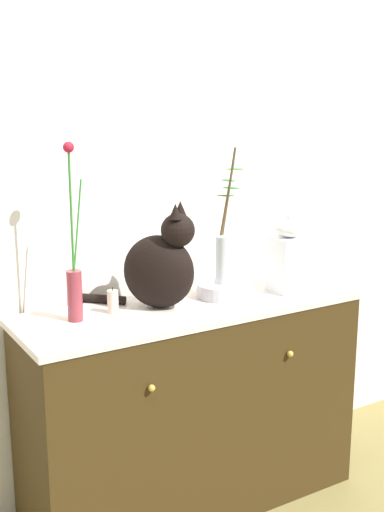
% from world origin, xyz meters
% --- Properties ---
extents(ground_plane, '(6.00, 6.00, 0.00)m').
position_xyz_m(ground_plane, '(0.00, 0.00, 0.00)').
color(ground_plane, olive).
extents(wall_back, '(4.40, 0.08, 2.60)m').
position_xyz_m(wall_back, '(0.00, 0.29, 1.30)').
color(wall_back, silver).
rests_on(wall_back, ground_plane).
extents(sideboard, '(1.29, 0.45, 0.81)m').
position_xyz_m(sideboard, '(0.00, -0.00, 0.40)').
color(sideboard, '#33240F').
rests_on(sideboard, ground_plane).
extents(cat_sitting, '(0.40, 0.39, 0.38)m').
position_xyz_m(cat_sitting, '(-0.12, 0.02, 0.96)').
color(cat_sitting, black).
rests_on(cat_sitting, sideboard).
extents(vase_slim_green, '(0.07, 0.05, 0.60)m').
position_xyz_m(vase_slim_green, '(-0.43, 0.04, 0.95)').
color(vase_slim_green, maroon).
rests_on(vase_slim_green, sideboard).
extents(bowl_porcelain, '(0.21, 0.21, 0.05)m').
position_xyz_m(bowl_porcelain, '(0.16, 0.02, 0.83)').
color(bowl_porcelain, white).
rests_on(bowl_porcelain, sideboard).
extents(vase_glass_clear, '(0.14, 0.12, 0.51)m').
position_xyz_m(vase_glass_clear, '(0.16, 0.03, 0.98)').
color(vase_glass_clear, silver).
rests_on(vase_glass_clear, bowl_porcelain).
extents(jar_lidded_porcelain, '(0.12, 0.12, 0.30)m').
position_xyz_m(jar_lidded_porcelain, '(0.41, -0.04, 0.94)').
color(jar_lidded_porcelain, white).
rests_on(jar_lidded_porcelain, sideboard).
extents(candle_pillar, '(0.04, 0.04, 0.09)m').
position_xyz_m(candle_pillar, '(-0.29, 0.05, 0.85)').
color(candle_pillar, beige).
rests_on(candle_pillar, sideboard).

